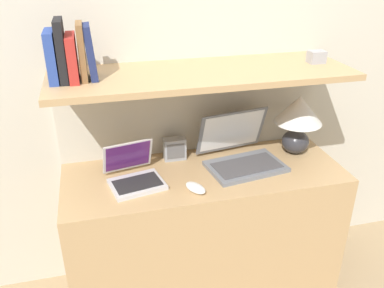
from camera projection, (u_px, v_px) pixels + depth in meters
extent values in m
cube|color=beige|center=(189.00, 66.00, 2.06)|extent=(6.00, 0.05, 2.40)
cube|color=tan|center=(204.00, 234.00, 2.14)|extent=(1.36, 0.51, 0.76)
cube|color=beige|center=(191.00, 171.00, 2.28)|extent=(1.36, 0.04, 1.22)
cube|color=tan|center=(202.00, 74.00, 1.82)|extent=(1.36, 0.46, 0.03)
ellipsoid|color=#2D2D33|center=(295.00, 142.00, 2.14)|extent=(0.14, 0.14, 0.12)
cylinder|color=tan|center=(297.00, 127.00, 2.10)|extent=(0.02, 0.02, 0.05)
cone|color=silver|center=(299.00, 109.00, 2.06)|extent=(0.24, 0.24, 0.14)
cube|color=slate|center=(246.00, 166.00, 2.00)|extent=(0.40, 0.29, 0.02)
cube|color=#47474C|center=(247.00, 165.00, 1.99)|extent=(0.34, 0.21, 0.00)
cube|color=slate|center=(232.00, 131.00, 2.08)|extent=(0.37, 0.14, 0.24)
cube|color=white|center=(232.00, 131.00, 2.07)|extent=(0.34, 0.12, 0.21)
cube|color=silver|center=(137.00, 184.00, 1.85)|extent=(0.27, 0.22, 0.02)
cube|color=#232326|center=(137.00, 183.00, 1.84)|extent=(0.23, 0.17, 0.00)
cube|color=silver|center=(128.00, 156.00, 1.91)|extent=(0.24, 0.11, 0.16)
cube|color=#4C1E60|center=(128.00, 156.00, 1.91)|extent=(0.22, 0.09, 0.14)
ellipsoid|color=white|center=(196.00, 188.00, 1.81)|extent=(0.11, 0.13, 0.03)
cube|color=gray|center=(175.00, 149.00, 2.07)|extent=(0.11, 0.06, 0.11)
cube|color=#59595B|center=(176.00, 151.00, 2.05)|extent=(0.09, 0.00, 0.08)
cube|color=#284293|center=(52.00, 57.00, 1.63)|extent=(0.04, 0.16, 0.21)
cube|color=black|center=(61.00, 51.00, 1.63)|extent=(0.03, 0.16, 0.25)
cube|color=#A82823|center=(72.00, 58.00, 1.65)|extent=(0.04, 0.18, 0.19)
cube|color=brown|center=(82.00, 52.00, 1.65)|extent=(0.03, 0.14, 0.23)
cube|color=navy|center=(90.00, 52.00, 1.66)|extent=(0.04, 0.13, 0.22)
cube|color=#99999E|center=(316.00, 57.00, 1.92)|extent=(0.08, 0.06, 0.06)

